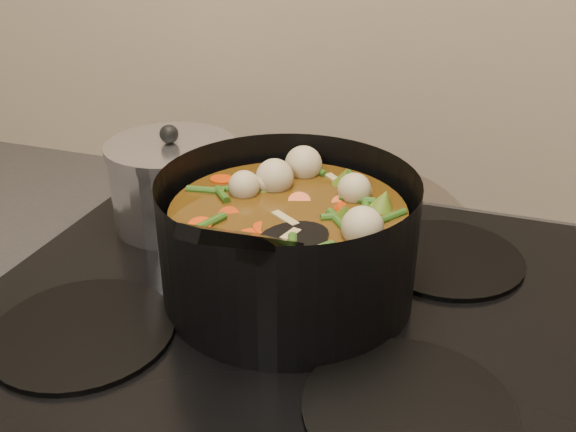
% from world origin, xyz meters
% --- Properties ---
extents(stovetop, '(0.62, 0.54, 0.03)m').
position_xyz_m(stovetop, '(0.00, 1.93, 0.92)').
color(stovetop, black).
rests_on(stovetop, counter).
extents(stockpot, '(0.34, 0.40, 0.20)m').
position_xyz_m(stockpot, '(0.01, 1.94, 0.99)').
color(stockpot, black).
rests_on(stockpot, stovetop).
extents(saucepan, '(0.16, 0.16, 0.13)m').
position_xyz_m(saucepan, '(-0.19, 2.04, 0.99)').
color(saucepan, silver).
rests_on(saucepan, stovetop).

